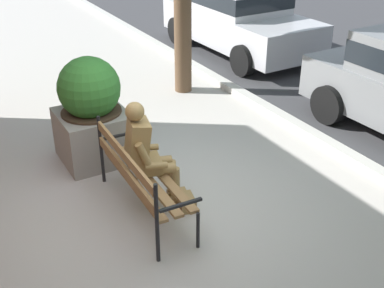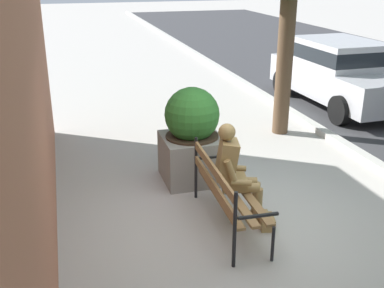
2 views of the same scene
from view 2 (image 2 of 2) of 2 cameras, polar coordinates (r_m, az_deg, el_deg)
name	(u,v)px [view 2 (image 2 of 2)]	position (r m, az deg, el deg)	size (l,w,h in m)	color
ground_plane	(241,225)	(6.36, 5.97, -9.79)	(80.00, 80.00, 0.00)	#ADA8A0
park_bench	(225,189)	(6.07, 4.01, -5.45)	(1.82, 0.59, 0.95)	olive
bronze_statue_seated	(238,175)	(6.17, 5.54, -3.78)	(0.76, 0.80, 1.37)	olive
concrete_planter	(192,137)	(7.34, 0.00, 0.90)	(0.92, 0.92, 1.51)	gray
parked_car_silver	(340,71)	(12.02, 17.48, 8.47)	(4.14, 2.01, 1.56)	#B7B7BC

